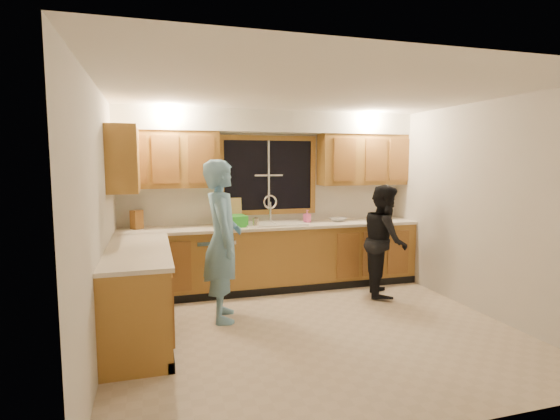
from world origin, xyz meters
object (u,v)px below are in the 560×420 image
(soap_bottle, at_px, (307,216))
(sink, at_px, (274,228))
(man, at_px, (222,241))
(dishwasher, at_px, (214,264))
(dish_crate, at_px, (234,221))
(knife_block, at_px, (137,220))
(bowl, at_px, (338,220))
(woman, at_px, (385,240))
(stove, at_px, (137,312))

(soap_bottle, bearing_deg, sink, -171.17)
(man, distance_m, soap_bottle, 1.78)
(dishwasher, relative_size, man, 0.45)
(soap_bottle, bearing_deg, dish_crate, -173.94)
(knife_block, distance_m, soap_bottle, 2.36)
(knife_block, height_order, bowl, knife_block)
(soap_bottle, bearing_deg, bowl, -7.12)
(man, distance_m, dish_crate, 1.02)
(sink, bearing_deg, knife_block, 176.38)
(sink, bearing_deg, woman, -27.31)
(sink, bearing_deg, soap_bottle, 8.83)
(knife_block, bearing_deg, dishwasher, -47.95)
(stove, distance_m, woman, 3.36)
(man, distance_m, bowl, 2.13)
(sink, distance_m, soap_bottle, 0.55)
(stove, xyz_separation_m, knife_block, (-0.03, 1.94, 0.59))
(woman, height_order, bowl, woman)
(sink, height_order, woman, woman)
(stove, bearing_deg, sink, 45.39)
(dish_crate, bearing_deg, stove, -124.31)
(dishwasher, height_order, woman, woman)
(stove, bearing_deg, knife_block, 91.02)
(sink, distance_m, dish_crate, 0.60)
(bowl, bearing_deg, soap_bottle, 172.88)
(dishwasher, height_order, knife_block, knife_block)
(dishwasher, relative_size, soap_bottle, 4.56)
(dish_crate, bearing_deg, soap_bottle, 6.06)
(dishwasher, distance_m, knife_block, 1.18)
(dishwasher, bearing_deg, dish_crate, -4.44)
(man, height_order, bowl, man)
(knife_block, relative_size, dish_crate, 0.75)
(man, bearing_deg, stove, 137.18)
(dishwasher, distance_m, bowl, 1.91)
(woman, bearing_deg, soap_bottle, 68.14)
(stove, height_order, woman, woman)
(sink, relative_size, dish_crate, 2.64)
(sink, xyz_separation_m, woman, (1.35, -0.70, -0.12))
(man, bearing_deg, woman, -76.94)
(dishwasher, relative_size, dish_crate, 2.52)
(bowl, bearing_deg, sink, -178.61)
(woman, xyz_separation_m, knife_block, (-3.19, 0.81, 0.30))
(sink, distance_m, knife_block, 1.85)
(dishwasher, height_order, stove, stove)
(man, height_order, dish_crate, man)
(man, distance_m, woman, 2.26)
(man, relative_size, knife_block, 7.42)
(woman, height_order, knife_block, woman)
(dishwasher, bearing_deg, knife_block, 172.45)
(stove, bearing_deg, man, 41.90)
(man, bearing_deg, dish_crate, -12.23)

